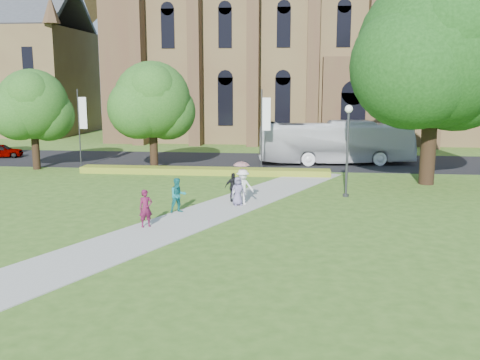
# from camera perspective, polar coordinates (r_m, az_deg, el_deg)

# --- Properties ---
(ground) EXTENTS (160.00, 160.00, 0.00)m
(ground) POSITION_cam_1_polar(r_m,az_deg,el_deg) (25.42, -4.68, -4.43)
(ground) COLOR #375E1C
(ground) RESTS_ON ground
(road) EXTENTS (160.00, 10.00, 0.02)m
(road) POSITION_cam_1_polar(r_m,az_deg,el_deg) (44.84, 0.17, 2.05)
(road) COLOR black
(road) RESTS_ON ground
(footpath) EXTENTS (15.58, 28.54, 0.04)m
(footpath) POSITION_cam_1_polar(r_m,az_deg,el_deg) (26.37, -4.26, -3.84)
(footpath) COLOR #B2B2A8
(footpath) RESTS_ON ground
(flower_hedge) EXTENTS (18.00, 1.40, 0.45)m
(flower_hedge) POSITION_cam_1_polar(r_m,az_deg,el_deg) (38.44, -3.88, 0.96)
(flower_hedge) COLOR #A99021
(flower_hedge) RESTS_ON ground
(cathedral) EXTENTS (52.60, 18.25, 28.00)m
(cathedral) POSITION_cam_1_polar(r_m,az_deg,el_deg) (64.40, 11.40, 15.94)
(cathedral) COLOR brown
(cathedral) RESTS_ON ground
(streetlamp) EXTENTS (0.44, 0.44, 5.24)m
(streetlamp) POSITION_cam_1_polar(r_m,az_deg,el_deg) (30.91, 11.42, 4.24)
(streetlamp) COLOR #38383D
(streetlamp) RESTS_ON ground
(large_tree) EXTENTS (9.60, 9.60, 13.20)m
(large_tree) POSITION_cam_1_polar(r_m,az_deg,el_deg) (36.13, 20.02, 12.74)
(large_tree) COLOR #332114
(large_tree) RESTS_ON ground
(street_tree_0) EXTENTS (5.20, 5.20, 7.50)m
(street_tree_0) POSITION_cam_1_polar(r_m,az_deg,el_deg) (42.96, -21.25, 7.52)
(street_tree_0) COLOR #332114
(street_tree_0) RESTS_ON ground
(street_tree_1) EXTENTS (5.60, 5.60, 8.05)m
(street_tree_1) POSITION_cam_1_polar(r_m,az_deg,el_deg) (40.11, -9.33, 8.42)
(street_tree_1) COLOR #332114
(street_tree_1) RESTS_ON ground
(banner_pole_0) EXTENTS (0.70, 0.10, 6.00)m
(banner_pole_0) POSITION_cam_1_polar(r_m,az_deg,el_deg) (39.53, 2.49, 5.86)
(banner_pole_0) COLOR #38383D
(banner_pole_0) RESTS_ON ground
(banner_pole_1) EXTENTS (0.70, 0.10, 6.00)m
(banner_pole_1) POSITION_cam_1_polar(r_m,az_deg,el_deg) (42.81, -16.66, 5.78)
(banner_pole_1) COLOR #38383D
(banner_pole_1) RESTS_ON ground
(tour_coach) EXTENTS (12.65, 4.62, 3.45)m
(tour_coach) POSITION_cam_1_polar(r_m,az_deg,el_deg) (43.77, 10.17, 3.97)
(tour_coach) COLOR white
(tour_coach) RESTS_ON road
(car_0) EXTENTS (3.83, 2.39, 1.21)m
(car_0) POSITION_cam_1_polar(r_m,az_deg,el_deg) (51.20, -24.12, 2.88)
(car_0) COLOR gray
(car_0) RESTS_ON road
(pedestrian_0) EXTENTS (0.75, 0.68, 1.71)m
(pedestrian_0) POSITION_cam_1_polar(r_m,az_deg,el_deg) (24.44, -10.03, -3.00)
(pedestrian_0) COLOR #591433
(pedestrian_0) RESTS_ON footpath
(pedestrian_1) EXTENTS (1.07, 1.00, 1.75)m
(pedestrian_1) POSITION_cam_1_polar(r_m,az_deg,el_deg) (26.91, -6.63, -1.64)
(pedestrian_1) COLOR #166F6E
(pedestrian_1) RESTS_ON footpath
(pedestrian_2) EXTENTS (1.43, 1.26, 1.92)m
(pedestrian_2) POSITION_cam_1_polar(r_m,az_deg,el_deg) (28.47, 0.30, -0.73)
(pedestrian_2) COLOR white
(pedestrian_2) RESTS_ON footpath
(pedestrian_3) EXTENTS (1.00, 0.75, 1.58)m
(pedestrian_3) POSITION_cam_1_polar(r_m,az_deg,el_deg) (29.30, -0.76, -0.76)
(pedestrian_3) COLOR black
(pedestrian_3) RESTS_ON footpath
(pedestrian_4) EXTENTS (0.88, 0.75, 1.52)m
(pedestrian_4) POSITION_cam_1_polar(r_m,az_deg,el_deg) (28.31, -0.23, -1.21)
(pedestrian_4) COLOR slate
(pedestrian_4) RESTS_ON footpath
(parasol) EXTENTS (1.06, 1.06, 0.73)m
(parasol) POSITION_cam_1_polar(r_m,az_deg,el_deg) (28.19, 0.15, 1.07)
(parasol) COLOR #D899B5
(parasol) RESTS_ON pedestrian_4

